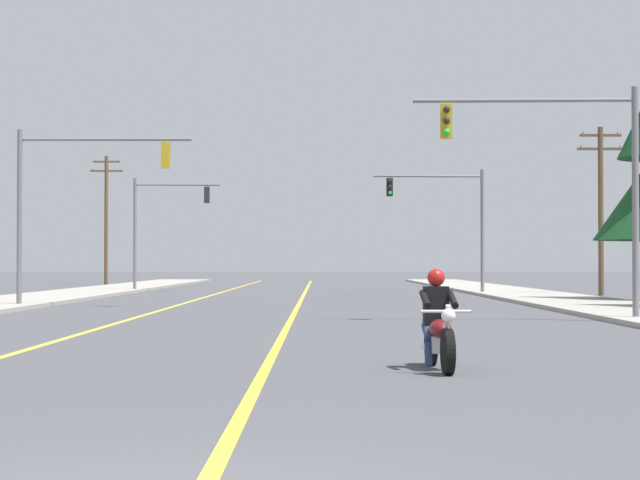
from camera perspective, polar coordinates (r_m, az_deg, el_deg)
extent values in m
cube|color=yellow|center=(52.43, -0.96, -2.82)|extent=(0.16, 100.00, 0.01)
cube|color=yellow|center=(52.68, -5.77, -2.81)|extent=(0.16, 100.00, 0.01)
cube|color=#9E998E|center=(48.40, 11.47, -2.86)|extent=(4.40, 110.00, 0.14)
cube|color=#9E998E|center=(48.88, -14.12, -2.83)|extent=(4.40, 110.00, 0.14)
cylinder|color=black|center=(16.21, 6.18, -5.45)|extent=(0.15, 0.65, 0.64)
cylinder|color=black|center=(17.74, 5.36, -5.08)|extent=(0.15, 0.65, 0.64)
cylinder|color=silver|center=(16.29, 6.12, -4.32)|extent=(0.09, 0.33, 0.68)
sphere|color=white|center=(16.13, 6.20, -3.69)|extent=(0.20, 0.20, 0.20)
cylinder|color=silver|center=(16.33, 6.09, -3.49)|extent=(0.70, 0.08, 0.04)
ellipsoid|color=maroon|center=(16.84, 5.81, -4.34)|extent=(0.35, 0.58, 0.28)
cube|color=silver|center=(16.97, 5.75, -5.09)|extent=(0.26, 0.45, 0.24)
cube|color=black|center=(17.27, 5.58, -4.46)|extent=(0.31, 0.53, 0.12)
cube|color=maroon|center=(17.67, 5.38, -4.12)|extent=(0.22, 0.37, 0.08)
cylinder|color=silver|center=(17.35, 5.08, -5.24)|extent=(0.11, 0.55, 0.08)
cube|color=black|center=(17.22, 5.60, -3.20)|extent=(0.37, 0.26, 0.56)
sphere|color=#B21919|center=(17.19, 5.61, -1.84)|extent=(0.26, 0.26, 0.26)
cylinder|color=navy|center=(17.12, 6.14, -4.49)|extent=(0.16, 0.45, 0.30)
cylinder|color=navy|center=(16.97, 6.31, -5.53)|extent=(0.12, 0.16, 0.35)
cylinder|color=black|center=(16.99, 6.40, -2.89)|extent=(0.13, 0.53, 0.27)
cylinder|color=navy|center=(17.08, 5.21, -4.50)|extent=(0.16, 0.45, 0.30)
cylinder|color=navy|center=(16.92, 5.23, -5.55)|extent=(0.12, 0.16, 0.35)
cylinder|color=black|center=(16.93, 5.06, -2.90)|extent=(0.13, 0.53, 0.27)
cylinder|color=slate|center=(31.80, 15.07, 1.71)|extent=(0.18, 0.18, 6.20)
cylinder|color=slate|center=(31.51, 9.83, 6.73)|extent=(5.85, 0.31, 0.11)
cube|color=#B79319|center=(31.23, 6.09, 5.78)|extent=(0.31, 0.25, 0.90)
sphere|color=black|center=(31.11, 6.11, 6.36)|extent=(0.18, 0.18, 0.18)
sphere|color=black|center=(31.07, 6.12, 5.81)|extent=(0.18, 0.18, 0.18)
sphere|color=green|center=(31.04, 6.12, 5.26)|extent=(0.18, 0.18, 0.18)
cylinder|color=slate|center=(41.82, -14.56, 1.03)|extent=(0.18, 0.18, 6.20)
cylinder|color=slate|center=(41.38, -10.51, 4.85)|extent=(5.97, 0.13, 0.11)
cube|color=#B79319|center=(41.01, -7.63, 4.13)|extent=(0.30, 0.24, 0.90)
sphere|color=black|center=(41.19, -7.60, 4.52)|extent=(0.18, 0.18, 0.18)
sphere|color=black|center=(41.16, -7.61, 4.11)|extent=(0.18, 0.18, 0.18)
sphere|color=green|center=(41.14, -7.61, 3.69)|extent=(0.18, 0.18, 0.18)
cylinder|color=slate|center=(58.32, 7.85, 0.40)|extent=(0.18, 0.18, 6.20)
cylinder|color=slate|center=(57.98, 5.20, 3.12)|extent=(5.44, 0.45, 0.11)
cube|color=black|center=(57.68, 3.33, 2.59)|extent=(0.31, 0.26, 0.90)
sphere|color=black|center=(57.54, 3.35, 2.90)|extent=(0.18, 0.18, 0.18)
sphere|color=black|center=(57.52, 3.35, 2.60)|extent=(0.18, 0.18, 0.18)
sphere|color=green|center=(57.50, 3.35, 2.31)|extent=(0.18, 0.18, 0.18)
cylinder|color=slate|center=(64.60, -9.12, 0.25)|extent=(0.18, 0.18, 6.20)
cylinder|color=slate|center=(64.49, -7.07, 2.69)|extent=(4.62, 0.29, 0.11)
cube|color=black|center=(64.34, -5.64, 2.21)|extent=(0.31, 0.25, 0.90)
sphere|color=black|center=(64.51, -5.63, 2.47)|extent=(0.18, 0.18, 0.18)
sphere|color=black|center=(64.49, -5.63, 2.20)|extent=(0.18, 0.18, 0.18)
sphere|color=green|center=(64.48, -5.63, 1.94)|extent=(0.18, 0.18, 0.18)
cylinder|color=brown|center=(57.22, 13.47, 1.38)|extent=(0.26, 0.26, 8.06)
cube|color=brown|center=(57.50, 13.45, 4.99)|extent=(1.99, 0.12, 0.12)
cylinder|color=slate|center=(57.32, 12.64, 5.11)|extent=(0.08, 0.08, 0.12)
cylinder|color=slate|center=(57.71, 14.26, 5.08)|extent=(0.08, 0.08, 0.12)
cube|color=brown|center=(57.43, 13.46, 4.35)|extent=(2.22, 0.12, 0.12)
cylinder|color=slate|center=(57.23, 12.54, 4.46)|extent=(0.08, 0.08, 0.12)
cylinder|color=slate|center=(57.66, 14.36, 4.43)|extent=(0.08, 0.08, 0.12)
cylinder|color=brown|center=(83.24, -10.49, 0.94)|extent=(0.26, 0.26, 9.09)
cube|color=brown|center=(83.49, -10.48, 3.78)|extent=(1.90, 0.12, 0.12)
cylinder|color=slate|center=(83.65, -11.02, 3.84)|extent=(0.08, 0.08, 0.12)
cylinder|color=slate|center=(83.36, -9.94, 3.86)|extent=(0.08, 0.08, 0.12)
cube|color=brown|center=(83.44, -10.48, 3.34)|extent=(2.31, 0.12, 0.12)
cylinder|color=slate|center=(83.62, -11.13, 3.40)|extent=(0.08, 0.08, 0.12)
cylinder|color=slate|center=(83.28, -9.82, 3.41)|extent=(0.08, 0.08, 0.12)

